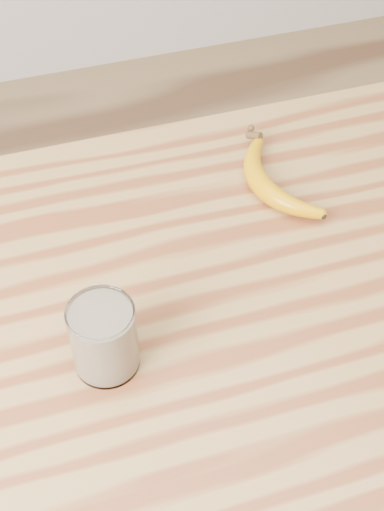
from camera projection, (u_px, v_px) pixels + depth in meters
name	position (u px, v px, depth m)	size (l,w,h in m)	color
room	(110.00, 18.00, 0.65)	(4.04, 4.04, 2.70)	olive
table	(143.00, 366.00, 1.08)	(1.20, 0.80, 0.90)	olive
smoothie_glass	(104.00, 338.00, 0.89)	(0.09, 0.09, 0.11)	white
banana	(261.00, 186.00, 1.14)	(0.11, 0.29, 0.04)	#C78604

